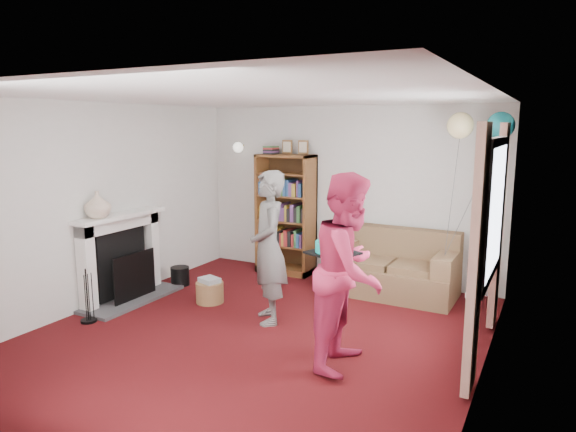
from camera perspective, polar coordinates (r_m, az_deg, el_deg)
The scene contains 16 objects.
ground at distance 5.67m, azimuth -3.47°, elevation -13.05°, with size 5.00×5.00×0.00m, color #340807.
wall_back at distance 7.53m, azimuth 6.37°, elevation 2.57°, with size 4.50×0.02×2.50m, color silver.
wall_left at distance 6.75m, azimuth -20.24°, elevation 1.14°, with size 0.02×5.00×2.50m, color silver.
wall_right at distance 4.58m, azimuth 21.37°, elevation -2.92°, with size 0.02×5.00×2.50m, color silver.
ceiling at distance 5.22m, azimuth -3.77°, elevation 13.13°, with size 4.50×5.00×0.01m, color white.
fireplace at distance 6.90m, azimuth -17.72°, elevation -4.80°, with size 0.55×1.80×1.12m.
window_bay at distance 5.18m, azimuth 21.51°, elevation -2.02°, with size 0.14×2.02×2.20m.
wall_sconce at distance 8.16m, azimuth -5.54°, elevation 7.60°, with size 0.16×0.23×0.16m.
bookcase at distance 7.76m, azimuth -0.16°, elevation 0.13°, with size 0.85×0.42×2.01m.
sofa at distance 7.03m, azimuth 11.79°, elevation -5.85°, with size 1.61×0.85×0.85m.
wicker_basket at distance 6.65m, azimuth -8.69°, elevation -8.27°, with size 0.35×0.35×0.32m.
person_striped at distance 5.78m, azimuth -2.18°, elevation -3.51°, with size 0.63×0.41×1.73m, color black.
person_magenta at distance 4.76m, azimuth 6.86°, elevation -6.08°, with size 0.88×0.69×1.81m, color #BF264E.
birthday_cake at distance 4.87m, azimuth 5.01°, elevation -3.44°, with size 0.40×0.40×0.22m.
balloons at distance 6.40m, azimuth 20.57°, elevation 9.40°, with size 0.75×0.31×1.72m.
mantel_vase at distance 6.54m, azimuth -20.40°, elevation 1.19°, with size 0.31×0.31×0.32m, color beige.
Camera 1 is at (2.72, -4.45, 2.22)m, focal length 32.00 mm.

